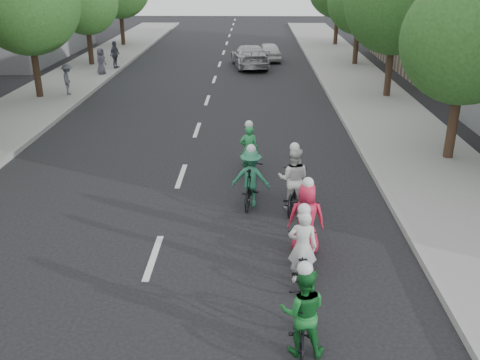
{
  "coord_description": "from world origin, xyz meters",
  "views": [
    {
      "loc": [
        2.23,
        -10.51,
        6.19
      ],
      "look_at": [
        1.91,
        2.26,
        1.0
      ],
      "focal_mm": 40.0,
      "sensor_mm": 36.0,
      "label": 1
    }
  ],
  "objects_px": {
    "cyclist_2": "(251,181)",
    "cyclist_5": "(302,256)",
    "cyclist_1": "(306,225)",
    "spectator_1": "(115,55)",
    "cyclist_0": "(249,154)",
    "cyclist_4": "(293,185)",
    "follow_car_lead": "(250,56)",
    "spectator_2": "(101,61)",
    "cyclist_3": "(302,317)",
    "follow_car_trail": "(268,51)",
    "spectator_0": "(68,79)"
  },
  "relations": [
    {
      "from": "cyclist_4",
      "to": "spectator_1",
      "type": "relative_size",
      "value": 1.18
    },
    {
      "from": "follow_car_lead",
      "to": "spectator_2",
      "type": "relative_size",
      "value": 3.22
    },
    {
      "from": "cyclist_0",
      "to": "cyclist_3",
      "type": "xyz_separation_m",
      "value": [
        0.98,
        -8.43,
        0.07
      ]
    },
    {
      "from": "cyclist_0",
      "to": "cyclist_5",
      "type": "height_order",
      "value": "cyclist_5"
    },
    {
      "from": "follow_car_lead",
      "to": "cyclist_1",
      "type": "bearing_deg",
      "value": 84.6
    },
    {
      "from": "follow_car_trail",
      "to": "cyclist_4",
      "type": "bearing_deg",
      "value": 83.11
    },
    {
      "from": "cyclist_1",
      "to": "cyclist_3",
      "type": "bearing_deg",
      "value": 85.64
    },
    {
      "from": "cyclist_2",
      "to": "cyclist_3",
      "type": "xyz_separation_m",
      "value": [
        0.9,
        -5.97,
        -0.02
      ]
    },
    {
      "from": "cyclist_5",
      "to": "cyclist_2",
      "type": "bearing_deg",
      "value": -69.98
    },
    {
      "from": "follow_car_trail",
      "to": "cyclist_0",
      "type": "bearing_deg",
      "value": 79.86
    },
    {
      "from": "cyclist_0",
      "to": "cyclist_4",
      "type": "distance_m",
      "value": 2.92
    },
    {
      "from": "cyclist_1",
      "to": "spectator_1",
      "type": "relative_size",
      "value": 1.15
    },
    {
      "from": "spectator_1",
      "to": "cyclist_1",
      "type": "bearing_deg",
      "value": -139.51
    },
    {
      "from": "cyclist_2",
      "to": "spectator_0",
      "type": "distance_m",
      "value": 15.43
    },
    {
      "from": "follow_car_lead",
      "to": "spectator_1",
      "type": "distance_m",
      "value": 8.4
    },
    {
      "from": "follow_car_lead",
      "to": "spectator_2",
      "type": "height_order",
      "value": "spectator_2"
    },
    {
      "from": "cyclist_5",
      "to": "spectator_2",
      "type": "relative_size",
      "value": 1.19
    },
    {
      "from": "cyclist_3",
      "to": "follow_car_lead",
      "type": "distance_m",
      "value": 26.98
    },
    {
      "from": "cyclist_2",
      "to": "cyclist_3",
      "type": "distance_m",
      "value": 6.04
    },
    {
      "from": "cyclist_0",
      "to": "cyclist_3",
      "type": "relative_size",
      "value": 0.97
    },
    {
      "from": "cyclist_0",
      "to": "cyclist_5",
      "type": "bearing_deg",
      "value": 98.46
    },
    {
      "from": "cyclist_2",
      "to": "spectator_1",
      "type": "distance_m",
      "value": 21.43
    },
    {
      "from": "follow_car_trail",
      "to": "spectator_1",
      "type": "xyz_separation_m",
      "value": [
        -9.55,
        -4.0,
        0.36
      ]
    },
    {
      "from": "spectator_1",
      "to": "spectator_2",
      "type": "relative_size",
      "value": 1.09
    },
    {
      "from": "cyclist_5",
      "to": "follow_car_trail",
      "type": "xyz_separation_m",
      "value": [
        -0.01,
        27.45,
        0.04
      ]
    },
    {
      "from": "cyclist_4",
      "to": "spectator_2",
      "type": "bearing_deg",
      "value": -50.34
    },
    {
      "from": "follow_car_lead",
      "to": "spectator_1",
      "type": "xyz_separation_m",
      "value": [
        -8.29,
        -1.32,
        0.27
      ]
    },
    {
      "from": "cyclist_1",
      "to": "cyclist_5",
      "type": "distance_m",
      "value": 1.29
    },
    {
      "from": "cyclist_3",
      "to": "spectator_1",
      "type": "bearing_deg",
      "value": -66.39
    },
    {
      "from": "cyclist_0",
      "to": "cyclist_4",
      "type": "xyz_separation_m",
      "value": [
        1.21,
        -2.66,
        0.07
      ]
    },
    {
      "from": "cyclist_2",
      "to": "spectator_0",
      "type": "relative_size",
      "value": 1.29
    },
    {
      "from": "cyclist_4",
      "to": "spectator_2",
      "type": "distance_m",
      "value": 20.56
    },
    {
      "from": "cyclist_0",
      "to": "cyclist_3",
      "type": "height_order",
      "value": "cyclist_3"
    },
    {
      "from": "cyclist_0",
      "to": "spectator_0",
      "type": "xyz_separation_m",
      "value": [
        -8.99,
        10.02,
        0.31
      ]
    },
    {
      "from": "cyclist_0",
      "to": "cyclist_4",
      "type": "bearing_deg",
      "value": 112.44
    },
    {
      "from": "cyclist_2",
      "to": "cyclist_4",
      "type": "height_order",
      "value": "cyclist_4"
    },
    {
      "from": "cyclist_0",
      "to": "spectator_2",
      "type": "xyz_separation_m",
      "value": [
        -8.77,
        15.31,
        0.31
      ]
    },
    {
      "from": "cyclist_1",
      "to": "cyclist_0",
      "type": "bearing_deg",
      "value": -73.16
    },
    {
      "from": "cyclist_2",
      "to": "cyclist_5",
      "type": "xyz_separation_m",
      "value": [
        1.07,
        -3.77,
        -0.11
      ]
    },
    {
      "from": "follow_car_lead",
      "to": "cyclist_2",
      "type": "bearing_deg",
      "value": 81.58
    },
    {
      "from": "spectator_0",
      "to": "spectator_1",
      "type": "distance_m",
      "value": 7.22
    },
    {
      "from": "cyclist_3",
      "to": "spectator_2",
      "type": "xyz_separation_m",
      "value": [
        -9.75,
        23.73,
        0.24
      ]
    },
    {
      "from": "cyclist_1",
      "to": "follow_car_lead",
      "type": "xyz_separation_m",
      "value": [
        -1.46,
        23.49,
        0.07
      ]
    },
    {
      "from": "cyclist_4",
      "to": "follow_car_lead",
      "type": "height_order",
      "value": "cyclist_4"
    },
    {
      "from": "spectator_1",
      "to": "cyclist_4",
      "type": "bearing_deg",
      "value": -137.42
    },
    {
      "from": "follow_car_trail",
      "to": "spectator_2",
      "type": "relative_size",
      "value": 2.37
    },
    {
      "from": "follow_car_trail",
      "to": "spectator_2",
      "type": "bearing_deg",
      "value": 23.75
    },
    {
      "from": "cyclist_1",
      "to": "spectator_1",
      "type": "height_order",
      "value": "cyclist_1"
    },
    {
      "from": "follow_car_lead",
      "to": "cyclist_3",
      "type": "bearing_deg",
      "value": 83.37
    },
    {
      "from": "cyclist_4",
      "to": "follow_car_lead",
      "type": "relative_size",
      "value": 0.4
    }
  ]
}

